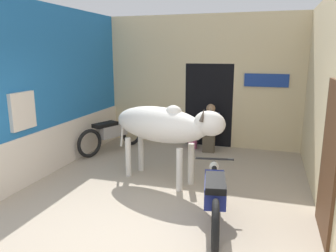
% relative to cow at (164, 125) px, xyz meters
% --- Properties ---
extents(ground_plane, '(30.00, 30.00, 0.00)m').
position_rel_cow_xyz_m(ground_plane, '(0.15, -1.91, -1.05)').
color(ground_plane, tan).
extents(wall_left_shopfront, '(0.25, 4.51, 3.23)m').
position_rel_cow_xyz_m(wall_left_shopfront, '(-2.34, 0.33, 0.51)').
color(wall_left_shopfront, '#236BAD').
rests_on(wall_left_shopfront, ground_plane).
extents(wall_back_with_doorway, '(4.82, 0.93, 3.23)m').
position_rel_cow_xyz_m(wall_back_with_doorway, '(0.22, 2.87, 0.33)').
color(wall_back_with_doorway, beige).
rests_on(wall_back_with_doorway, ground_plane).
extents(wall_right_with_door, '(0.22, 4.51, 3.23)m').
position_rel_cow_xyz_m(wall_right_with_door, '(2.64, 0.29, 0.54)').
color(wall_right_with_door, beige).
rests_on(wall_right_with_door, ground_plane).
extents(cow, '(2.31, 1.25, 1.48)m').
position_rel_cow_xyz_m(cow, '(0.00, 0.00, 0.00)').
color(cow, silver).
rests_on(cow, ground_plane).
extents(motorcycle_near, '(0.61, 2.03, 0.77)m').
position_rel_cow_xyz_m(motorcycle_near, '(1.14, -1.24, -0.61)').
color(motorcycle_near, black).
rests_on(motorcycle_near, ground_plane).
extents(motorcycle_far, '(0.89, 1.88, 0.77)m').
position_rel_cow_xyz_m(motorcycle_far, '(-1.77, 1.46, -0.62)').
color(motorcycle_far, black).
rests_on(motorcycle_far, ground_plane).
extents(shopkeeper_seated, '(0.40, 0.34, 1.14)m').
position_rel_cow_xyz_m(shopkeeper_seated, '(0.47, 2.14, -0.46)').
color(shopkeeper_seated, brown).
rests_on(shopkeeper_seated, ground_plane).
extents(plastic_stool, '(0.31, 0.31, 0.40)m').
position_rel_cow_xyz_m(plastic_stool, '(0.03, 2.23, -0.84)').
color(plastic_stool, '#DB6093').
rests_on(plastic_stool, ground_plane).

